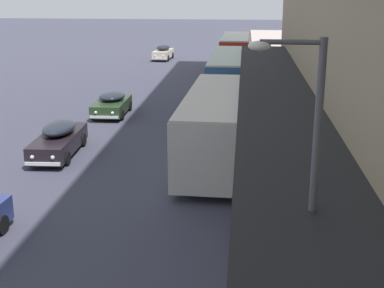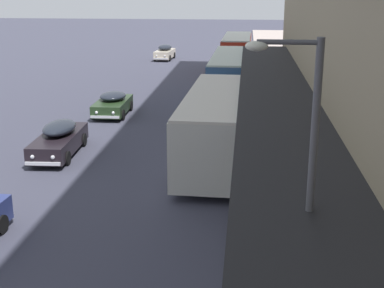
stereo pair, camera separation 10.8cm
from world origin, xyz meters
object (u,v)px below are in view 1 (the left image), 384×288
object	(u,v)px
transit_bus_kerbside_far	(229,74)
sedan_lead_near	(163,52)
transit_bus_kerbside_rear	(215,123)
sedan_trailing_near	(112,104)
transit_bus_kerbside_front	(235,52)
sedan_oncoming_rear	(59,139)
street_lamp	(305,176)
sedan_second_near	(237,48)

from	to	relation	value
transit_bus_kerbside_far	sedan_lead_near	xyz separation A→B (m)	(-7.66, 20.24, -1.05)
sedan_lead_near	transit_bus_kerbside_far	bearing A→B (deg)	-69.26
transit_bus_kerbside_rear	sedan_trailing_near	bearing A→B (deg)	128.91
transit_bus_kerbside_front	sedan_lead_near	distance (m)	11.30
transit_bus_kerbside_rear	transit_bus_kerbside_front	bearing A→B (deg)	89.00
sedan_oncoming_rear	sedan_trailing_near	bearing A→B (deg)	85.92
sedan_oncoming_rear	street_lamp	distance (m)	16.86
sedan_lead_near	sedan_second_near	bearing A→B (deg)	33.35
sedan_lead_near	sedan_oncoming_rear	world-z (taller)	sedan_lead_near
sedan_trailing_near	street_lamp	distance (m)	23.56
sedan_second_near	transit_bus_kerbside_front	bearing A→B (deg)	-90.01
transit_bus_kerbside_front	transit_bus_kerbside_rear	xyz separation A→B (m)	(-0.45, -25.79, -0.08)
sedan_trailing_near	sedan_lead_near	world-z (taller)	sedan_lead_near
sedan_second_near	street_lamp	bearing A→B (deg)	-87.70
transit_bus_kerbside_far	sedan_oncoming_rear	distance (m)	15.37
sedan_lead_near	sedan_trailing_near	bearing A→B (deg)	-88.71
sedan_oncoming_rear	street_lamp	xyz separation A→B (m)	(9.95, -13.21, 3.29)
transit_bus_kerbside_front	transit_bus_kerbside_far	bearing A→B (deg)	-90.91
transit_bus_kerbside_far	sedan_second_near	xyz separation A→B (m)	(0.20, 25.41, -1.09)
transit_bus_kerbside_rear	sedan_second_near	world-z (taller)	transit_bus_kerbside_rear
transit_bus_kerbside_front	sedan_second_near	distance (m)	13.27
transit_bus_kerbside_rear	transit_bus_kerbside_far	world-z (taller)	transit_bus_kerbside_rear
transit_bus_kerbside_front	sedan_oncoming_rear	size ratio (longest dim) A/B	1.84
sedan_trailing_near	sedan_lead_near	bearing A→B (deg)	91.29
transit_bus_kerbside_front	transit_bus_kerbside_far	world-z (taller)	transit_bus_kerbside_front
transit_bus_kerbside_far	street_lamp	distance (m)	26.68
transit_bus_kerbside_front	sedan_oncoming_rear	bearing A→B (deg)	-107.17
transit_bus_kerbside_front	transit_bus_kerbside_rear	distance (m)	25.79
transit_bus_kerbside_rear	sedan_oncoming_rear	world-z (taller)	transit_bus_kerbside_rear
transit_bus_kerbside_far	sedan_lead_near	size ratio (longest dim) A/B	2.42
transit_bus_kerbside_far	sedan_second_near	world-z (taller)	transit_bus_kerbside_far
sedan_trailing_near	transit_bus_kerbside_rear	bearing A→B (deg)	-51.09
sedan_second_near	sedan_oncoming_rear	xyz separation A→B (m)	(-7.87, -38.68, 0.03)
transit_bus_kerbside_front	sedan_oncoming_rear	xyz separation A→B (m)	(-7.87, -25.46, -1.13)
transit_bus_kerbside_far	street_lamp	xyz separation A→B (m)	(2.28, -26.49, 2.24)
sedan_second_near	sedan_lead_near	bearing A→B (deg)	-146.65
transit_bus_kerbside_far	sedan_second_near	size ratio (longest dim) A/B	2.46
sedan_second_near	sedan_lead_near	distance (m)	9.41
sedan_trailing_near	transit_bus_kerbside_far	bearing A→B (deg)	35.89
transit_bus_kerbside_front	street_lamp	distance (m)	38.79
transit_bus_kerbside_rear	sedan_oncoming_rear	distance (m)	7.50
transit_bus_kerbside_rear	sedan_second_near	xyz separation A→B (m)	(0.45, 39.01, -1.09)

